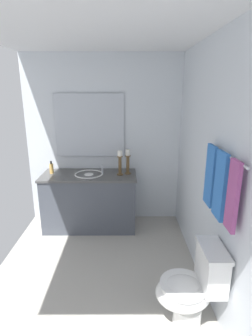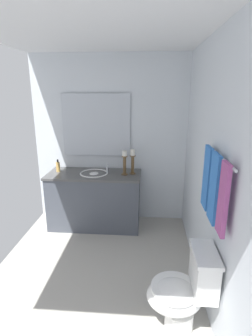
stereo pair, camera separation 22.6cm
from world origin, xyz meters
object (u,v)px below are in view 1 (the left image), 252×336
(toilet, at_px, (191,288))
(sink_basin, at_px, (89,177))
(mirror, at_px, (90,126))
(candle_holder_tall, at_px, (128,161))
(soap_bottle, at_px, (51,168))
(towel_near_vanity, at_px, (210,176))
(towel_near_corner, at_px, (233,196))
(candle_holder_short, at_px, (120,162))
(vanity_cabinet, at_px, (90,201))
(towel_bar, at_px, (226,154))
(towel_center, at_px, (220,186))

(toilet, bearing_deg, sink_basin, -148.36)
(mirror, bearing_deg, toilet, 27.94)
(candle_holder_tall, xyz_separation_m, soap_bottle, (-0.02, -1.08, -0.11))
(towel_near_vanity, bearing_deg, candle_holder_tall, -152.21)
(mirror, bearing_deg, towel_near_corner, 30.95)
(mirror, relative_size, candle_holder_short, 2.91)
(vanity_cabinet, distance_m, mirror, 1.09)
(candle_holder_tall, distance_m, towel_near_vanity, 1.55)
(toilet, relative_size, towel_near_vanity, 1.38)
(towel_bar, height_order, towel_near_vanity, towel_near_vanity)
(towel_near_vanity, distance_m, towel_near_corner, 0.50)
(mirror, distance_m, towel_near_corner, 2.47)
(candle_holder_short, bearing_deg, towel_center, 27.83)
(towel_center, bearing_deg, vanity_cabinet, -141.27)
(towel_near_vanity, relative_size, towel_center, 1.00)
(vanity_cabinet, height_order, candle_holder_short, candle_holder_short)
(mirror, bearing_deg, towel_bar, 34.63)
(mirror, height_order, toilet, mirror)
(vanity_cabinet, relative_size, toilet, 1.78)
(towel_near_vanity, bearing_deg, towel_bar, 4.10)
(sink_basin, relative_size, towel_center, 0.73)
(candle_holder_short, bearing_deg, candle_holder_tall, 113.33)
(vanity_cabinet, relative_size, candle_holder_tall, 3.81)
(candle_holder_short, distance_m, towel_near_vanity, 1.56)
(sink_basin, relative_size, toilet, 0.54)
(soap_bottle, bearing_deg, candle_holder_short, 86.02)
(mirror, distance_m, towel_near_vanity, 2.05)
(towel_center, distance_m, towel_near_corner, 0.25)
(candle_holder_tall, relative_size, towel_bar, 0.47)
(towel_bar, bearing_deg, towel_near_vanity, -175.90)
(mirror, bearing_deg, candle_holder_short, 56.08)
(mirror, distance_m, soap_bottle, 0.82)
(candle_holder_tall, relative_size, soap_bottle, 1.95)
(candle_holder_tall, height_order, candle_holder_short, candle_holder_tall)
(sink_basin, xyz_separation_m, soap_bottle, (-0.05, -0.54, 0.11))
(soap_bottle, height_order, toilet, soap_bottle)
(vanity_cabinet, height_order, towel_bar, towel_bar)
(vanity_cabinet, bearing_deg, towel_near_corner, 34.67)
(towel_bar, xyz_separation_m, towel_near_corner, (0.25, -0.02, -0.24))
(towel_near_corner, bearing_deg, towel_center, 180.00)
(towel_near_corner, bearing_deg, toilet, -118.26)
(soap_bottle, height_order, towel_near_vanity, towel_near_vanity)
(towel_near_vanity, bearing_deg, candle_holder_short, -147.82)
(sink_basin, relative_size, mirror, 0.40)
(vanity_cabinet, relative_size, towel_near_corner, 2.58)
(sink_basin, height_order, toilet, sink_basin)
(candle_holder_tall, height_order, towel_near_corner, towel_near_corner)
(vanity_cabinet, height_order, candle_holder_tall, candle_holder_tall)
(sink_basin, bearing_deg, soap_bottle, -95.53)
(vanity_cabinet, bearing_deg, toilet, 31.67)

